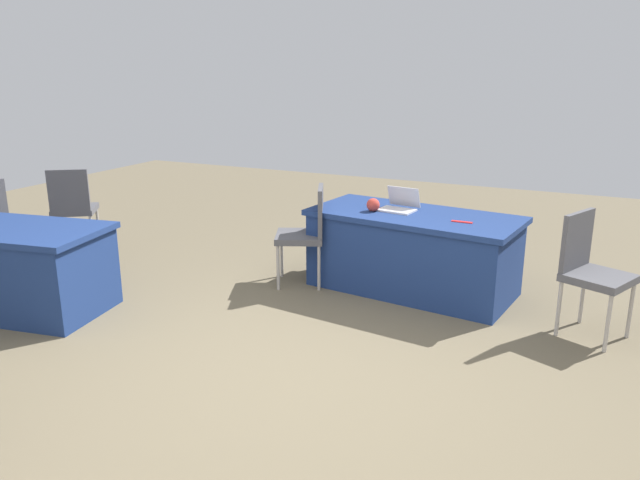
{
  "coord_description": "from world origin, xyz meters",
  "views": [
    {
      "loc": [
        -1.8,
        3.49,
        2.04
      ],
      "look_at": [
        -0.1,
        -0.12,
        0.9
      ],
      "focal_mm": 34.76,
      "sensor_mm": 36.0,
      "label": 1
    }
  ],
  "objects_px": {
    "table_foreground": "(413,252)",
    "scissors_red": "(462,222)",
    "table_mid_left": "(11,268)",
    "chair_tucked_right": "(307,229)",
    "chair_tucked_left": "(73,205)",
    "chair_aisle": "(590,267)",
    "yarn_ball": "(373,205)",
    "laptop_silver": "(399,206)"
  },
  "relations": [
    {
      "from": "chair_tucked_right",
      "to": "laptop_silver",
      "type": "distance_m",
      "value": 0.89
    },
    {
      "from": "table_foreground",
      "to": "chair_tucked_left",
      "type": "height_order",
      "value": "chair_tucked_left"
    },
    {
      "from": "chair_tucked_left",
      "to": "chair_tucked_right",
      "type": "xyz_separation_m",
      "value": [
        -2.76,
        -0.21,
        -0.02
      ]
    },
    {
      "from": "chair_tucked_left",
      "to": "chair_tucked_right",
      "type": "relative_size",
      "value": 1.02
    },
    {
      "from": "table_foreground",
      "to": "yarn_ball",
      "type": "distance_m",
      "value": 0.57
    },
    {
      "from": "chair_tucked_right",
      "to": "laptop_silver",
      "type": "relative_size",
      "value": 2.66
    },
    {
      "from": "table_mid_left",
      "to": "chair_aisle",
      "type": "height_order",
      "value": "chair_aisle"
    },
    {
      "from": "yarn_ball",
      "to": "table_mid_left",
      "type": "bearing_deg",
      "value": 35.24
    },
    {
      "from": "chair_tucked_right",
      "to": "laptop_silver",
      "type": "xyz_separation_m",
      "value": [
        -0.79,
        -0.32,
        0.23
      ]
    },
    {
      "from": "table_foreground",
      "to": "chair_tucked_right",
      "type": "xyz_separation_m",
      "value": [
        0.96,
        0.26,
        0.17
      ]
    },
    {
      "from": "chair_tucked_left",
      "to": "table_foreground",
      "type": "bearing_deg",
      "value": -27.25
    },
    {
      "from": "table_mid_left",
      "to": "chair_aisle",
      "type": "bearing_deg",
      "value": -161.14
    },
    {
      "from": "table_mid_left",
      "to": "laptop_silver",
      "type": "xyz_separation_m",
      "value": [
        -2.78,
        -1.97,
        0.4
      ]
    },
    {
      "from": "scissors_red",
      "to": "laptop_silver",
      "type": "bearing_deg",
      "value": 162.65
    },
    {
      "from": "table_foreground",
      "to": "laptop_silver",
      "type": "xyz_separation_m",
      "value": [
        0.17,
        -0.07,
        0.4
      ]
    },
    {
      "from": "table_mid_left",
      "to": "chair_tucked_left",
      "type": "height_order",
      "value": "chair_tucked_left"
    },
    {
      "from": "table_foreground",
      "to": "yarn_ball",
      "type": "height_order",
      "value": "yarn_ball"
    },
    {
      "from": "chair_tucked_left",
      "to": "table_mid_left",
      "type": "bearing_deg",
      "value": -96.39
    },
    {
      "from": "chair_tucked_right",
      "to": "chair_aisle",
      "type": "height_order",
      "value": "chair_aisle"
    },
    {
      "from": "chair_aisle",
      "to": "scissors_red",
      "type": "height_order",
      "value": "chair_aisle"
    },
    {
      "from": "laptop_silver",
      "to": "scissors_red",
      "type": "height_order",
      "value": "laptop_silver"
    },
    {
      "from": "chair_tucked_left",
      "to": "laptop_silver",
      "type": "xyz_separation_m",
      "value": [
        -3.55,
        -0.53,
        0.22
      ]
    },
    {
      "from": "chair_aisle",
      "to": "laptop_silver",
      "type": "distance_m",
      "value": 1.75
    },
    {
      "from": "table_foreground",
      "to": "scissors_red",
      "type": "distance_m",
      "value": 0.61
    },
    {
      "from": "chair_tucked_right",
      "to": "scissors_red",
      "type": "relative_size",
      "value": 5.24
    },
    {
      "from": "chair_aisle",
      "to": "yarn_ball",
      "type": "height_order",
      "value": "chair_aisle"
    },
    {
      "from": "table_mid_left",
      "to": "chair_tucked_right",
      "type": "height_order",
      "value": "chair_tucked_right"
    },
    {
      "from": "table_foreground",
      "to": "scissors_red",
      "type": "bearing_deg",
      "value": 162.99
    },
    {
      "from": "table_mid_left",
      "to": "yarn_ball",
      "type": "xyz_separation_m",
      "value": [
        -2.58,
        -1.83,
        0.43
      ]
    },
    {
      "from": "chair_tucked_right",
      "to": "yarn_ball",
      "type": "distance_m",
      "value": 0.67
    },
    {
      "from": "chair_tucked_left",
      "to": "chair_aisle",
      "type": "height_order",
      "value": "chair_tucked_left"
    },
    {
      "from": "chair_tucked_right",
      "to": "table_foreground",
      "type": "bearing_deg",
      "value": -98.51
    },
    {
      "from": "table_mid_left",
      "to": "chair_aisle",
      "type": "relative_size",
      "value": 1.83
    },
    {
      "from": "table_mid_left",
      "to": "scissors_red",
      "type": "relative_size",
      "value": 9.77
    },
    {
      "from": "table_mid_left",
      "to": "scissors_red",
      "type": "distance_m",
      "value": 3.86
    },
    {
      "from": "table_mid_left",
      "to": "chair_aisle",
      "type": "xyz_separation_m",
      "value": [
        -4.46,
        -1.52,
        0.18
      ]
    },
    {
      "from": "table_foreground",
      "to": "chair_tucked_right",
      "type": "relative_size",
      "value": 2.1
    },
    {
      "from": "chair_aisle",
      "to": "scissors_red",
      "type": "bearing_deg",
      "value": -79.38
    },
    {
      "from": "chair_aisle",
      "to": "table_foreground",
      "type": "bearing_deg",
      "value": -80.66
    },
    {
      "from": "table_foreground",
      "to": "table_mid_left",
      "type": "height_order",
      "value": "same"
    },
    {
      "from": "yarn_ball",
      "to": "chair_aisle",
      "type": "bearing_deg",
      "value": 170.91
    },
    {
      "from": "laptop_silver",
      "to": "table_mid_left",
      "type": "bearing_deg",
      "value": 43.25
    }
  ]
}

